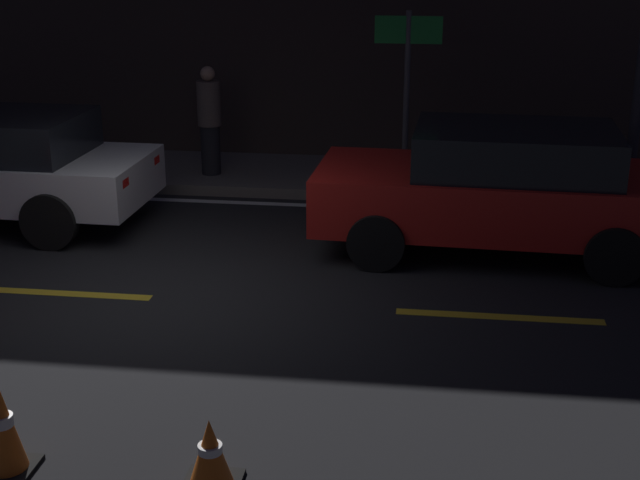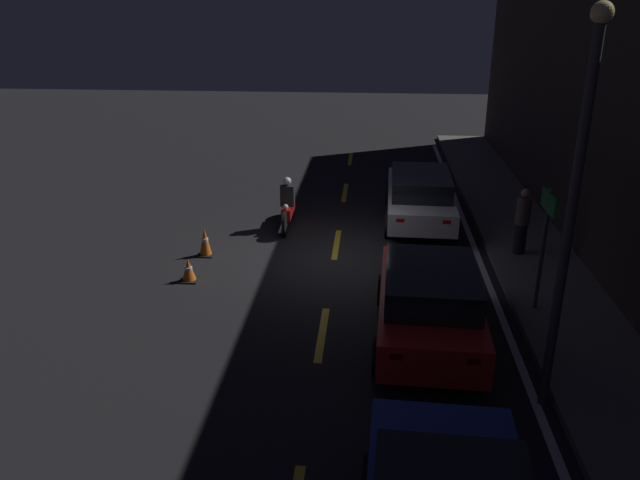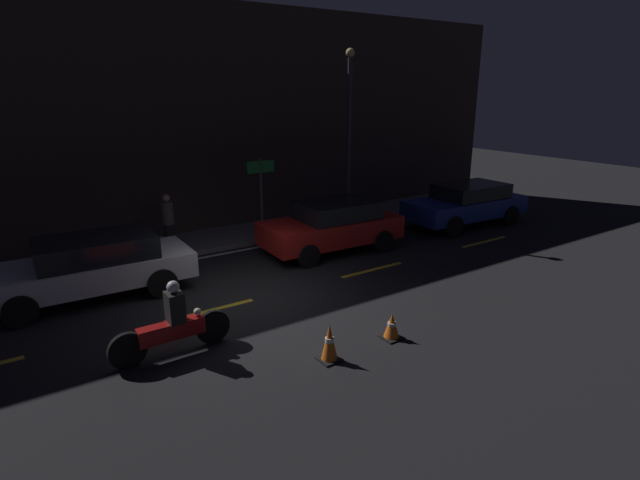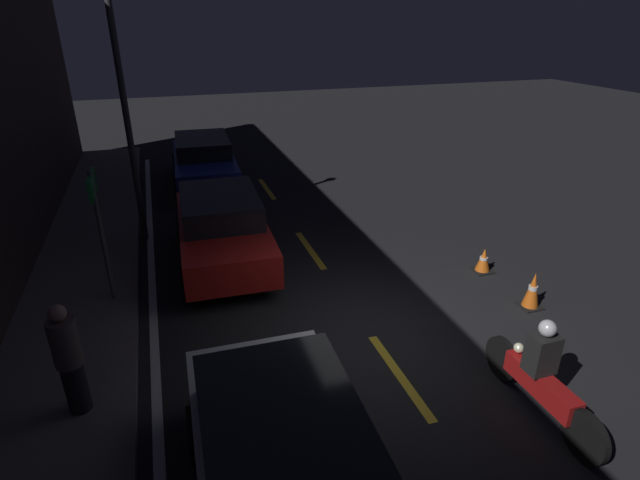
{
  "view_description": "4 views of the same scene",
  "coord_description": "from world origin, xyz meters",
  "px_view_note": "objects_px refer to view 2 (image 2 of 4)",
  "views": [
    {
      "loc": [
        2.83,
        -8.07,
        3.54
      ],
      "look_at": [
        1.77,
        -0.23,
        0.79
      ],
      "focal_mm": 50.0,
      "sensor_mm": 36.0,
      "label": 1
    },
    {
      "loc": [
        13.56,
        0.81,
        5.78
      ],
      "look_at": [
        0.68,
        -0.28,
        0.76
      ],
      "focal_mm": 35.0,
      "sensor_mm": 36.0,
      "label": 2
    },
    {
      "loc": [
        -4.49,
        -9.48,
        4.59
      ],
      "look_at": [
        1.78,
        -0.08,
        1.14
      ],
      "focal_mm": 28.0,
      "sensor_mm": 36.0,
      "label": 3
    },
    {
      "loc": [
        -6.22,
        2.94,
        4.87
      ],
      "look_at": [
        1.92,
        0.28,
        0.97
      ],
      "focal_mm": 28.0,
      "sensor_mm": 36.0,
      "label": 4
    }
  ],
  "objects_px": {
    "taxi_red": "(429,301)",
    "street_lamp": "(573,201)",
    "pedestrian": "(522,221)",
    "shop_sign": "(546,226)",
    "traffic_cone_mid": "(189,270)",
    "sedan_white": "(420,195)",
    "traffic_cone_near": "(205,242)",
    "motorcycle": "(288,206)"
  },
  "relations": [
    {
      "from": "pedestrian",
      "to": "street_lamp",
      "type": "distance_m",
      "value": 6.27
    },
    {
      "from": "traffic_cone_near",
      "to": "shop_sign",
      "type": "distance_m",
      "value": 7.72
    },
    {
      "from": "taxi_red",
      "to": "street_lamp",
      "type": "bearing_deg",
      "value": -135.19
    },
    {
      "from": "taxi_red",
      "to": "pedestrian",
      "type": "height_order",
      "value": "pedestrian"
    },
    {
      "from": "pedestrian",
      "to": "street_lamp",
      "type": "height_order",
      "value": "street_lamp"
    },
    {
      "from": "pedestrian",
      "to": "taxi_red",
      "type": "bearing_deg",
      "value": -31.38
    },
    {
      "from": "motorcycle",
      "to": "traffic_cone_mid",
      "type": "bearing_deg",
      "value": -25.55
    },
    {
      "from": "sedan_white",
      "to": "street_lamp",
      "type": "relative_size",
      "value": 0.79
    },
    {
      "from": "traffic_cone_near",
      "to": "street_lamp",
      "type": "distance_m",
      "value": 8.99
    },
    {
      "from": "shop_sign",
      "to": "motorcycle",
      "type": "bearing_deg",
      "value": -130.32
    },
    {
      "from": "sedan_white",
      "to": "motorcycle",
      "type": "height_order",
      "value": "sedan_white"
    },
    {
      "from": "pedestrian",
      "to": "street_lamp",
      "type": "xyz_separation_m",
      "value": [
        5.77,
        -0.83,
        2.29
      ]
    },
    {
      "from": "taxi_red",
      "to": "motorcycle",
      "type": "height_order",
      "value": "taxi_red"
    },
    {
      "from": "taxi_red",
      "to": "traffic_cone_mid",
      "type": "relative_size",
      "value": 8.08
    },
    {
      "from": "pedestrian",
      "to": "shop_sign",
      "type": "height_order",
      "value": "shop_sign"
    },
    {
      "from": "pedestrian",
      "to": "shop_sign",
      "type": "bearing_deg",
      "value": -5.62
    },
    {
      "from": "traffic_cone_mid",
      "to": "pedestrian",
      "type": "xyz_separation_m",
      "value": [
        -1.88,
        7.45,
        0.7
      ]
    },
    {
      "from": "traffic_cone_mid",
      "to": "shop_sign",
      "type": "distance_m",
      "value": 7.4
    },
    {
      "from": "taxi_red",
      "to": "traffic_cone_mid",
      "type": "distance_m",
      "value": 5.46
    },
    {
      "from": "traffic_cone_mid",
      "to": "street_lamp",
      "type": "height_order",
      "value": "street_lamp"
    },
    {
      "from": "taxi_red",
      "to": "motorcycle",
      "type": "xyz_separation_m",
      "value": [
        -5.8,
        -3.29,
        -0.21
      ]
    },
    {
      "from": "motorcycle",
      "to": "traffic_cone_mid",
      "type": "distance_m",
      "value": 4.06
    },
    {
      "from": "motorcycle",
      "to": "pedestrian",
      "type": "relative_size",
      "value": 1.39
    },
    {
      "from": "motorcycle",
      "to": "pedestrian",
      "type": "xyz_separation_m",
      "value": [
        1.79,
        5.74,
        0.38
      ]
    },
    {
      "from": "motorcycle",
      "to": "shop_sign",
      "type": "distance_m",
      "value": 7.27
    },
    {
      "from": "sedan_white",
      "to": "traffic_cone_near",
      "type": "relative_size",
      "value": 6.57
    },
    {
      "from": "motorcycle",
      "to": "traffic_cone_near",
      "type": "bearing_deg",
      "value": -38.3
    },
    {
      "from": "sedan_white",
      "to": "taxi_red",
      "type": "relative_size",
      "value": 1.11
    },
    {
      "from": "sedan_white",
      "to": "shop_sign",
      "type": "relative_size",
      "value": 1.9
    },
    {
      "from": "sedan_white",
      "to": "traffic_cone_mid",
      "type": "xyz_separation_m",
      "value": [
        4.35,
        -5.25,
        -0.52
      ]
    },
    {
      "from": "shop_sign",
      "to": "taxi_red",
      "type": "bearing_deg",
      "value": -61.68
    },
    {
      "from": "traffic_cone_mid",
      "to": "pedestrian",
      "type": "height_order",
      "value": "pedestrian"
    },
    {
      "from": "traffic_cone_near",
      "to": "traffic_cone_mid",
      "type": "height_order",
      "value": "traffic_cone_near"
    },
    {
      "from": "shop_sign",
      "to": "sedan_white",
      "type": "bearing_deg",
      "value": -160.17
    },
    {
      "from": "sedan_white",
      "to": "traffic_cone_mid",
      "type": "distance_m",
      "value": 6.84
    },
    {
      "from": "taxi_red",
      "to": "motorcycle",
      "type": "distance_m",
      "value": 6.67
    },
    {
      "from": "taxi_red",
      "to": "traffic_cone_near",
      "type": "height_order",
      "value": "taxi_red"
    },
    {
      "from": "taxi_red",
      "to": "street_lamp",
      "type": "relative_size",
      "value": 0.71
    },
    {
      "from": "sedan_white",
      "to": "pedestrian",
      "type": "distance_m",
      "value": 3.31
    },
    {
      "from": "pedestrian",
      "to": "traffic_cone_near",
      "type": "bearing_deg",
      "value": -86.69
    },
    {
      "from": "sedan_white",
      "to": "street_lamp",
      "type": "distance_m",
      "value": 8.72
    },
    {
      "from": "traffic_cone_mid",
      "to": "sedan_white",
      "type": "bearing_deg",
      "value": 129.69
    }
  ]
}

